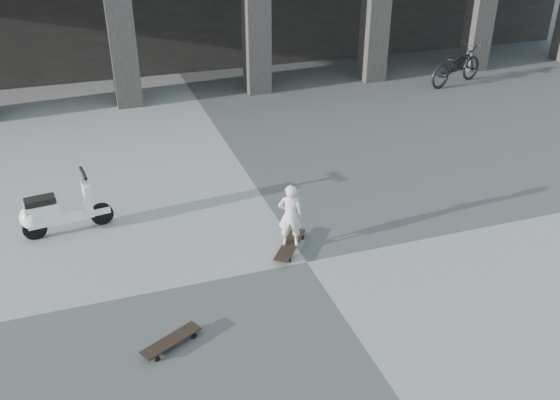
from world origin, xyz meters
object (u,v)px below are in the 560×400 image
object	(u,v)px
longboard	(290,245)
scooter	(51,213)
skateboard_spare	(171,341)
bicycle	(456,65)
child	(290,215)

from	to	relation	value
longboard	scooter	world-z (taller)	scooter
longboard	skateboard_spare	world-z (taller)	longboard
scooter	skateboard_spare	bearing A→B (deg)	-75.21
skateboard_spare	scooter	distance (m)	3.65
scooter	bicycle	bearing A→B (deg)	16.93
skateboard_spare	child	world-z (taller)	child
skateboard_spare	longboard	bearing A→B (deg)	9.50
scooter	bicycle	size ratio (longest dim) A/B	0.70
child	scooter	world-z (taller)	child
bicycle	scooter	bearing A→B (deg)	95.60
skateboard_spare	child	bearing A→B (deg)	9.50
child	bicycle	size ratio (longest dim) A/B	0.50
scooter	child	bearing A→B (deg)	-33.33
child	scooter	distance (m)	3.99
scooter	longboard	bearing A→B (deg)	-33.33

